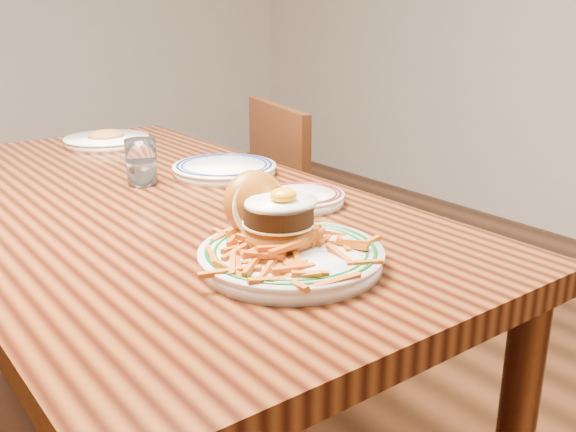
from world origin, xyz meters
TOP-DOWN VIEW (x-y plane):
  - table at (0.00, 0.00)m, footprint 0.85×1.60m
  - chair_right at (0.68, 0.25)m, footprint 0.49×0.49m
  - main_plate at (0.02, -0.49)m, footprint 0.30×0.32m
  - side_plate at (0.25, -0.25)m, footprint 0.18×0.19m
  - rear_plate at (0.25, 0.07)m, footprint 0.26×0.26m
  - water_glass at (0.05, 0.11)m, footprint 0.07×0.07m
  - far_plate at (0.15, 0.59)m, footprint 0.25×0.25m

SIDE VIEW (x-z plane):
  - chair_right at x=0.68m, z-range 0.03..0.90m
  - table at x=0.00m, z-range 0.29..1.04m
  - far_plate at x=0.15m, z-range 0.74..0.79m
  - rear_plate at x=0.25m, z-range 0.75..0.78m
  - side_plate at x=0.25m, z-range 0.75..0.78m
  - main_plate at x=0.02m, z-range 0.72..0.86m
  - water_glass at x=0.05m, z-range 0.74..0.85m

